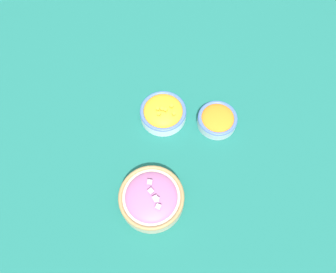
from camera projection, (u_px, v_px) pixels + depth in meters
ground_plane at (168, 140)px, 1.05m from camera, size 3.00×3.00×0.00m
bowl_squash at (163, 112)px, 1.07m from camera, size 0.15×0.15×0.07m
bowl_red_onion at (152, 198)px, 0.94m from camera, size 0.19×0.19×0.08m
bowl_carrots at (217, 119)px, 1.06m from camera, size 0.13×0.13×0.05m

